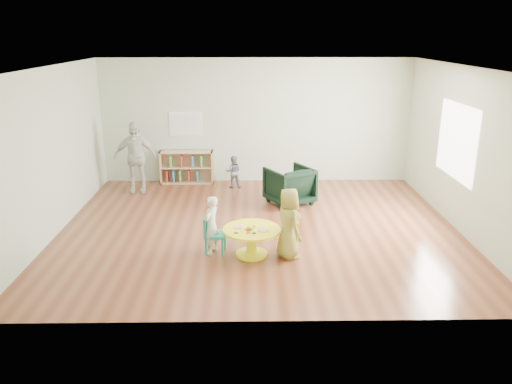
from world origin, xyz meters
The scene contains 11 objects.
room centered at (0.01, 0.00, 1.89)m, with size 7.10×7.00×2.80m.
activity_table centered at (-0.14, -1.12, 0.31)m, with size 0.89×0.89×0.49m.
kid_chair_left centered at (-0.75, -1.00, 0.33)m, with size 0.36×0.36×0.61m.
kid_chair_right centered at (0.49, -1.03, 0.30)m, with size 0.31×0.31×0.56m.
bookshelf centered at (-1.61, 2.86, 0.37)m, with size 1.20×0.30×0.75m.
alphabet_poster centered at (-1.60, 2.98, 1.35)m, with size 0.74×0.01×0.54m.
armchair centered at (0.65, 1.35, 0.38)m, with size 0.81×0.83×0.76m, color black.
child_left centered at (-0.77, -1.03, 0.47)m, with size 0.34×0.22×0.94m, color silver.
child_right centered at (0.42, -1.19, 0.56)m, with size 0.54×0.35×1.11m, color yellow.
toddler centered at (-0.52, 2.46, 0.36)m, with size 0.35×0.28×0.73m, color #171E3B.
adult_caretaker centered at (-2.61, 2.17, 0.77)m, with size 0.90×0.38×1.54m, color silver.
Camera 1 is at (-0.19, -8.26, 3.34)m, focal length 35.00 mm.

